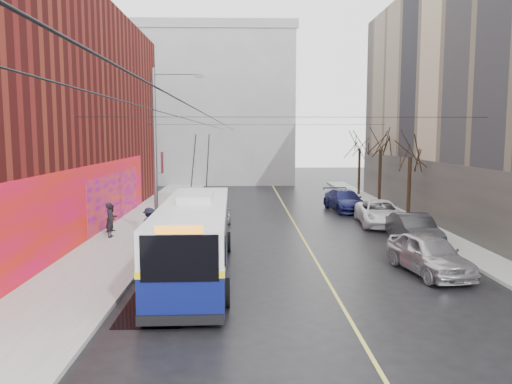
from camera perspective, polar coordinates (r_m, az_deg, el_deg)
ground at (r=16.93m, az=4.69°, el=-12.90°), size 140.00×140.00×0.00m
sidewalk_left at (r=29.10m, az=-13.88°, el=-4.65°), size 4.00×60.00×0.15m
sidewalk_right at (r=30.39m, az=19.34°, el=-4.35°), size 2.00×60.00×0.15m
lane_line at (r=30.57m, az=4.68°, el=-4.07°), size 0.12×50.00×0.01m
building_left at (r=33.11m, az=-27.23°, el=8.19°), size 12.11×36.00×14.00m
building_far at (r=61.10m, az=-5.53°, el=9.70°), size 20.50×12.10×18.00m
streetlight_pole at (r=26.25m, az=-11.12°, el=4.72°), size 2.65×0.60×9.00m
catenary_wires at (r=30.66m, az=-2.96°, el=7.70°), size 18.00×60.00×0.22m
tree_near at (r=33.64m, az=17.25°, el=5.15°), size 3.20×3.20×6.40m
tree_mid at (r=40.33m, az=14.07°, el=5.82°), size 3.20×3.20×6.68m
tree_far at (r=47.12m, az=11.78°, el=5.83°), size 3.20×3.20×6.57m
puddle at (r=17.06m, az=-11.37°, el=-12.84°), size 2.09×3.69×0.01m
pigeons_flying at (r=26.46m, az=-3.27°, el=9.15°), size 5.00×4.24×2.54m
trolleybus at (r=20.25m, az=-6.99°, el=-5.05°), size 3.02×12.05×5.67m
parked_car_a at (r=21.63m, az=19.16°, el=-6.68°), size 2.63×5.03×1.63m
parked_car_b at (r=26.90m, az=17.60°, el=-4.13°), size 1.67×4.77×1.57m
parked_car_c at (r=32.16m, az=13.98°, el=-2.34°), size 3.01×5.73×1.54m
parked_car_d at (r=37.65m, az=10.12°, el=-0.95°), size 2.83×5.59×1.56m
following_car at (r=32.83m, az=-4.38°, el=-2.16°), size 1.84×4.02×1.34m
pedestrian_a at (r=27.91m, az=-16.31°, el=-3.08°), size 0.45×0.69×1.87m
pedestrian_b at (r=29.48m, az=-16.12°, el=-2.88°), size 0.89×0.95×1.56m
pedestrian_c at (r=26.05m, az=-12.06°, el=-3.72°), size 1.31×1.29×1.80m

